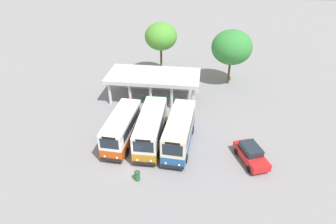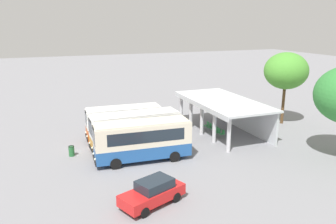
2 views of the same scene
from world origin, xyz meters
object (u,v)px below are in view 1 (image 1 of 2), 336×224
at_px(litter_bin_apron, 137,176).
at_px(waiting_chair_middle_seat, 153,98).
at_px(city_bus_middle_cream, 179,131).
at_px(waiting_chair_fourth_seat, 157,98).
at_px(city_bus_nearest_orange, 122,127).
at_px(waiting_chair_far_end_seat, 167,99).
at_px(parked_car_flank, 251,154).
at_px(city_bus_second_in_row, 151,127).
at_px(waiting_chair_end_by_column, 143,97).
at_px(waiting_chair_second_from_end, 148,98).
at_px(waiting_chair_fifth_seat, 162,99).

bearing_deg(litter_bin_apron, waiting_chair_middle_seat, 94.68).
distance_m(city_bus_middle_cream, waiting_chair_fourth_seat, 9.75).
height_order(city_bus_nearest_orange, waiting_chair_far_end_seat, city_bus_nearest_orange).
relative_size(waiting_chair_middle_seat, waiting_chair_far_end_seat, 1.00).
relative_size(city_bus_nearest_orange, litter_bin_apron, 8.23).
bearing_deg(litter_bin_apron, city_bus_nearest_orange, 116.99).
xyz_separation_m(parked_car_flank, waiting_chair_far_end_seat, (-9.41, 10.45, -0.30)).
distance_m(city_bus_second_in_row, waiting_chair_fourth_seat, 8.81).
xyz_separation_m(waiting_chair_end_by_column, litter_bin_apron, (2.41, -14.26, -0.07)).
relative_size(city_bus_second_in_row, waiting_chair_middle_seat, 9.44).
height_order(city_bus_nearest_orange, city_bus_second_in_row, city_bus_second_in_row).
bearing_deg(waiting_chair_fourth_seat, city_bus_nearest_orange, -103.52).
height_order(city_bus_nearest_orange, waiting_chair_second_from_end, city_bus_nearest_orange).
bearing_deg(city_bus_nearest_orange, waiting_chair_second_from_end, 84.09).
bearing_deg(city_bus_middle_cream, waiting_chair_end_by_column, 122.03).
relative_size(waiting_chair_fifth_seat, litter_bin_apron, 0.96).
distance_m(waiting_chair_end_by_column, waiting_chair_fourth_seat, 1.85).
distance_m(waiting_chair_fourth_seat, waiting_chair_fifth_seat, 0.62).
distance_m(waiting_chair_middle_seat, waiting_chair_fifth_seat, 1.24).
relative_size(city_bus_middle_cream, waiting_chair_far_end_seat, 9.32).
bearing_deg(waiting_chair_fifth_seat, waiting_chair_middle_seat, 174.81).
relative_size(parked_car_flank, waiting_chair_end_by_column, 5.31).
bearing_deg(waiting_chair_end_by_column, city_bus_second_in_row, -73.11).
bearing_deg(litter_bin_apron, waiting_chair_second_from_end, 97.16).
relative_size(waiting_chair_end_by_column, waiting_chair_fourth_seat, 1.00).
height_order(waiting_chair_second_from_end, waiting_chair_far_end_seat, same).
bearing_deg(litter_bin_apron, city_bus_second_in_row, 87.83).
xyz_separation_m(city_bus_middle_cream, waiting_chair_fourth_seat, (-3.70, 8.92, -1.32)).
xyz_separation_m(waiting_chair_end_by_column, waiting_chair_fifth_seat, (2.47, -0.02, 0.00)).
relative_size(city_bus_middle_cream, waiting_chair_end_by_column, 9.32).
xyz_separation_m(parked_car_flank, waiting_chair_fifth_seat, (-10.03, 10.33, -0.30)).
relative_size(waiting_chair_second_from_end, waiting_chair_fourth_seat, 1.00).
xyz_separation_m(waiting_chair_end_by_column, waiting_chair_second_from_end, (0.62, 0.00, 0.00)).
bearing_deg(waiting_chair_second_from_end, city_bus_second_in_row, -76.93).
xyz_separation_m(waiting_chair_middle_seat, waiting_chair_fourth_seat, (0.62, -0.05, 0.00)).
bearing_deg(waiting_chair_middle_seat, city_bus_nearest_orange, -99.70).
bearing_deg(waiting_chair_middle_seat, waiting_chair_fifth_seat, -5.19).
height_order(waiting_chair_middle_seat, litter_bin_apron, litter_bin_apron).
height_order(parked_car_flank, waiting_chair_second_from_end, parked_car_flank).
distance_m(waiting_chair_end_by_column, waiting_chair_second_from_end, 0.62).
bearing_deg(waiting_chair_far_end_seat, waiting_chair_second_from_end, -177.79).
height_order(waiting_chair_end_by_column, waiting_chair_far_end_seat, same).
relative_size(city_bus_nearest_orange, city_bus_middle_cream, 0.92).
distance_m(parked_car_flank, waiting_chair_second_from_end, 15.76).
relative_size(city_bus_middle_cream, parked_car_flank, 1.76).
distance_m(waiting_chair_end_by_column, waiting_chair_middle_seat, 1.24).
xyz_separation_m(parked_car_flank, waiting_chair_fourth_seat, (-10.64, 10.40, -0.30)).
relative_size(city_bus_second_in_row, waiting_chair_far_end_seat, 9.44).
distance_m(city_bus_second_in_row, waiting_chair_middle_seat, 8.93).
bearing_deg(waiting_chair_second_from_end, city_bus_nearest_orange, -95.91).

